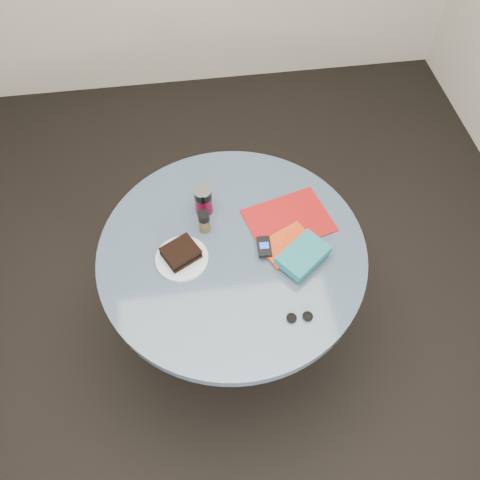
{
  "coord_description": "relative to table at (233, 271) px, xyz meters",
  "views": [
    {
      "loc": [
        -0.1,
        -0.94,
        2.2
      ],
      "look_at": [
        0.03,
        0.0,
        0.8
      ],
      "focal_mm": 35.0,
      "sensor_mm": 36.0,
      "label": 1
    }
  ],
  "objects": [
    {
      "name": "soda_can",
      "position": [
        -0.08,
        0.19,
        0.23
      ],
      "size": [
        0.08,
        0.08,
        0.13
      ],
      "color": "maroon",
      "rests_on": "table"
    },
    {
      "name": "mp3_player",
      "position": [
        0.12,
        -0.03,
        0.19
      ],
      "size": [
        0.05,
        0.09,
        0.02
      ],
      "color": "black",
      "rests_on": "red_book"
    },
    {
      "name": "novel",
      "position": [
        0.25,
        -0.09,
        0.2
      ],
      "size": [
        0.21,
        0.2,
        0.04
      ],
      "primitive_type": "cube",
      "rotation": [
        0.0,
        0.0,
        0.65
      ],
      "color": "#166169",
      "rests_on": "red_book"
    },
    {
      "name": "table",
      "position": [
        0.0,
        0.0,
        0.0
      ],
      "size": [
        1.0,
        1.0,
        0.75
      ],
      "color": "black",
      "rests_on": "ground"
    },
    {
      "name": "ground",
      "position": [
        0.0,
        0.0,
        -0.59
      ],
      "size": [
        4.0,
        4.0,
        0.0
      ],
      "primitive_type": "plane",
      "color": "black",
      "rests_on": "ground"
    },
    {
      "name": "red_book",
      "position": [
        0.2,
        -0.02,
        0.18
      ],
      "size": [
        0.22,
        0.2,
        0.02
      ],
      "primitive_type": "cube",
      "rotation": [
        0.0,
        0.0,
        0.46
      ],
      "color": "red",
      "rests_on": "magazine"
    },
    {
      "name": "plate",
      "position": [
        -0.19,
        -0.02,
        0.17
      ],
      "size": [
        0.23,
        0.23,
        0.01
      ],
      "primitive_type": "cylinder",
      "rotation": [
        0.0,
        0.0,
        -0.21
      ],
      "color": "silver",
      "rests_on": "table"
    },
    {
      "name": "pepper_grinder",
      "position": [
        -0.09,
        0.1,
        0.21
      ],
      "size": [
        0.05,
        0.05,
        0.1
      ],
      "color": "#4F3F21",
      "rests_on": "table"
    },
    {
      "name": "sandwich",
      "position": [
        -0.19,
        -0.01,
        0.2
      ],
      "size": [
        0.15,
        0.15,
        0.04
      ],
      "color": "black",
      "rests_on": "plate"
    },
    {
      "name": "magazine",
      "position": [
        0.23,
        0.1,
        0.17
      ],
      "size": [
        0.36,
        0.31,
        0.01
      ],
      "primitive_type": "cube",
      "rotation": [
        0.0,
        0.0,
        0.26
      ],
      "color": "maroon",
      "rests_on": "table"
    },
    {
      "name": "headphones",
      "position": [
        0.19,
        -0.31,
        0.17
      ],
      "size": [
        0.09,
        0.04,
        0.02
      ],
      "color": "black",
      "rests_on": "table"
    }
  ]
}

